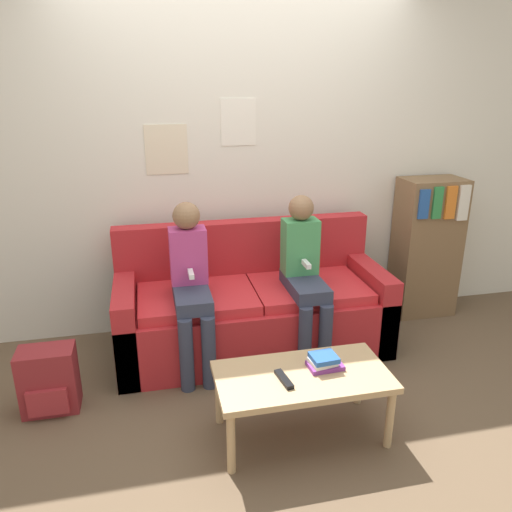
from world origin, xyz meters
TOP-DOWN VIEW (x-y plane):
  - ground_plane at (0.00, 0.00)m, footprint 10.00×10.00m
  - wall_back at (-0.00, 0.98)m, footprint 8.00×0.06m
  - couch at (0.00, 0.50)m, footprint 1.90×0.77m
  - coffee_table at (0.06, -0.51)m, footprint 0.93×0.48m
  - person_left at (-0.44, 0.32)m, footprint 0.24×0.54m
  - person_right at (0.33, 0.32)m, footprint 0.24×0.54m
  - tv_remote at (-0.06, -0.55)m, footprint 0.06×0.17m
  - book_stack at (0.19, -0.48)m, footprint 0.19×0.14m
  - bookshelf at (1.52, 0.77)m, footprint 0.49×0.34m
  - backpack at (-1.32, 0.03)m, footprint 0.32×0.23m

SIDE VIEW (x-z plane):
  - ground_plane at x=0.00m, z-range 0.00..0.00m
  - backpack at x=-1.32m, z-range 0.00..0.40m
  - couch at x=0.00m, z-range -0.14..0.74m
  - coffee_table at x=0.06m, z-range 0.15..0.53m
  - tv_remote at x=-0.06m, z-range 0.39..0.41m
  - book_stack at x=0.19m, z-range 0.38..0.46m
  - bookshelf at x=1.52m, z-range 0.00..1.14m
  - person_right at x=0.33m, z-range 0.07..1.20m
  - person_left at x=-0.44m, z-range 0.07..1.20m
  - wall_back at x=0.00m, z-range 0.00..2.60m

